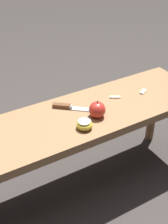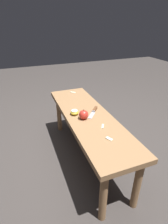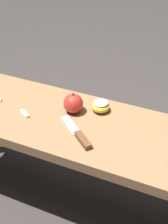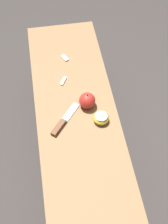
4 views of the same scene
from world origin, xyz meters
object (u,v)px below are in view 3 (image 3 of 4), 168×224
knife (79,136)px  apple_cut (101,106)px  apple_whole (73,103)px  wooden_bench (79,136)px

knife → apple_cut: bearing=-53.7°
knife → apple_cut: apple_cut is taller
knife → apple_cut: (-0.01, -0.18, 0.01)m
apple_whole → apple_cut: 0.11m
apple_whole → apple_cut: (-0.09, -0.05, -0.02)m
wooden_bench → apple_whole: 0.13m
wooden_bench → knife: knife is taller
wooden_bench → knife: bearing=116.8°
apple_whole → apple_cut: size_ratio=1.21×
wooden_bench → apple_whole: apple_whole is taller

